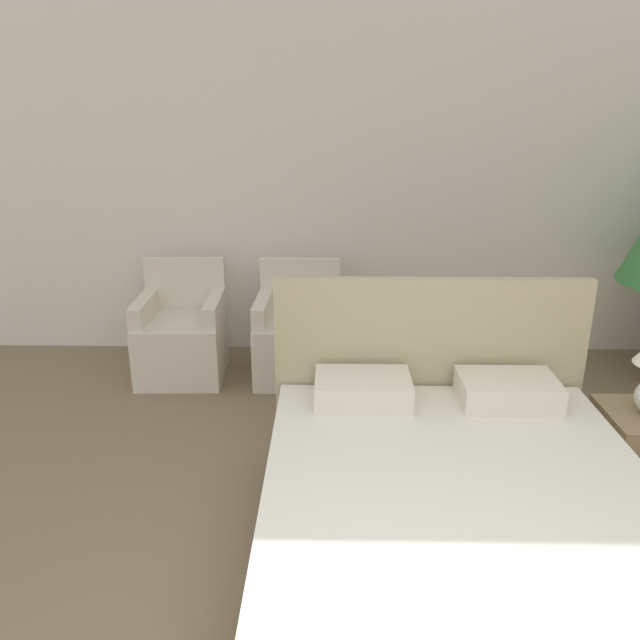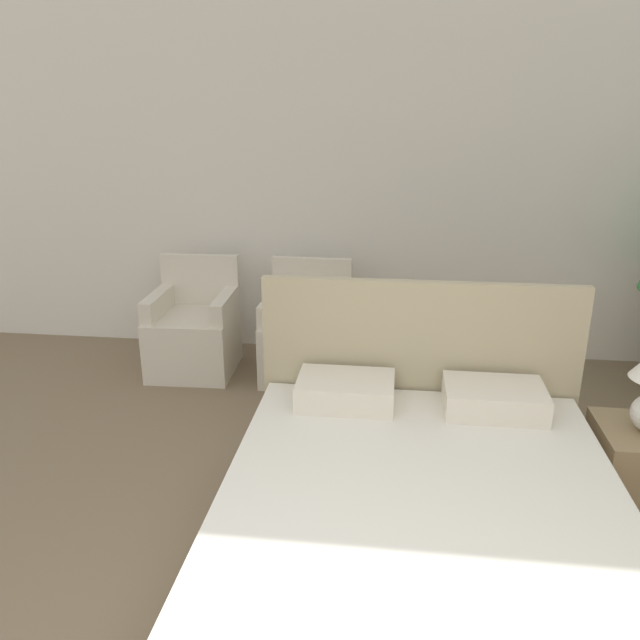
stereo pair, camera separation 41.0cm
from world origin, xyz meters
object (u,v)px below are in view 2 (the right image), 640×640
at_px(armchair_near_window_left, 194,335).
at_px(nightstand, 637,469).
at_px(bed, 419,522).
at_px(armchair_near_window_right, 307,340).

xyz_separation_m(armchair_near_window_left, nightstand, (2.84, -1.47, -0.06)).
bearing_deg(nightstand, armchair_near_window_left, 152.64).
distance_m(bed, armchair_near_window_right, 2.27).
relative_size(bed, armchair_near_window_left, 2.26).
relative_size(bed, nightstand, 4.22).
xyz_separation_m(bed, nightstand, (1.14, 0.65, -0.05)).
bearing_deg(armchair_near_window_right, bed, -67.85).
bearing_deg(bed, armchair_near_window_left, 128.83).
relative_size(armchair_near_window_left, nightstand, 1.87).
bearing_deg(armchair_near_window_right, nightstand, -35.80).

